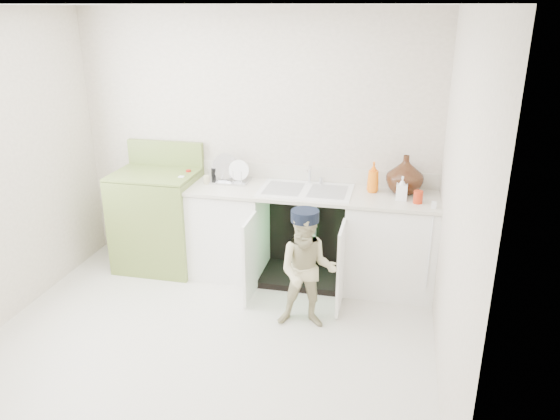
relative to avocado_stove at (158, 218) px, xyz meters
name	(u,v)px	position (x,y,z in m)	size (l,w,h in m)	color
ground	(209,340)	(0.93, -1.18, -0.51)	(3.50, 3.50, 0.00)	#BBB5A4
room_shell	(201,191)	(0.93, -1.18, 0.74)	(6.00, 5.50, 1.26)	beige
counter_run	(309,233)	(1.51, 0.03, -0.03)	(2.44, 1.02, 1.25)	white
avocado_stove	(158,218)	(0.00, 0.00, 0.00)	(0.79, 0.65, 1.23)	olive
repair_worker	(307,270)	(1.64, -0.79, 0.00)	(0.52, 0.69, 1.01)	#C8BC90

